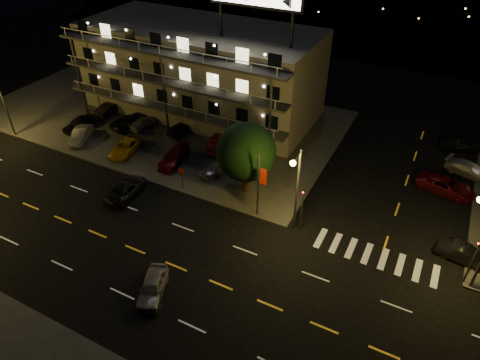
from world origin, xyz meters
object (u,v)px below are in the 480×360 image
at_px(side_car_0, 465,255).
at_px(road_car_west, 126,189).
at_px(lot_car_7, 145,123).
at_px(lot_car_2, 126,147).
at_px(tree, 246,153).
at_px(lot_car_4, 217,167).
at_px(road_car_east, 153,287).

bearing_deg(side_car_0, road_car_west, 110.17).
bearing_deg(lot_car_7, lot_car_2, 112.80).
distance_m(lot_car_2, road_car_west, 7.46).
bearing_deg(tree, road_car_west, -150.70).
bearing_deg(lot_car_4, side_car_0, 16.56).
bearing_deg(lot_car_4, lot_car_7, -179.15).
relative_size(lot_car_7, road_car_west, 0.87).
bearing_deg(lot_car_7, road_car_west, 126.04).
relative_size(lot_car_4, road_car_west, 0.78).
distance_m(road_car_east, road_car_west, 12.48).
height_order(tree, lot_car_2, tree).
bearing_deg(lot_car_2, side_car_0, -8.39).
distance_m(lot_car_2, side_car_0, 33.82).
height_order(lot_car_2, lot_car_4, lot_car_4).
bearing_deg(lot_car_2, lot_car_4, -1.95).
relative_size(lot_car_2, lot_car_7, 1.09).
bearing_deg(road_car_west, road_car_east, 132.46).
height_order(tree, road_car_west, tree).
xyz_separation_m(lot_car_7, side_car_0, (35.42, -5.73, -0.07)).
distance_m(lot_car_4, lot_car_7, 13.00).
distance_m(lot_car_4, side_car_0, 23.19).
bearing_deg(road_car_east, road_car_west, 115.59).
distance_m(lot_car_7, road_car_east, 24.98).
xyz_separation_m(lot_car_7, road_car_east, (15.61, -19.50, -0.06)).
relative_size(lot_car_4, side_car_0, 0.89).
distance_m(side_car_0, road_car_east, 24.13).
bearing_deg(tree, lot_car_2, 178.99).
bearing_deg(road_car_west, side_car_0, -174.87).
bearing_deg(lot_car_7, road_car_east, 134.98).
height_order(lot_car_2, lot_car_7, lot_car_2).
xyz_separation_m(lot_car_4, lot_car_7, (-12.27, 4.29, -0.03)).
height_order(side_car_0, road_car_east, road_car_east).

